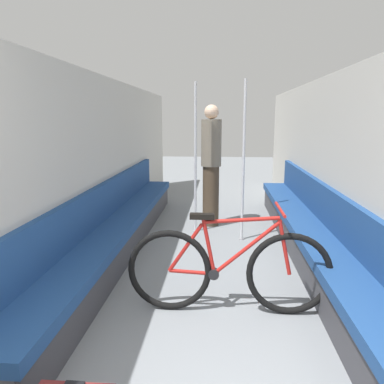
# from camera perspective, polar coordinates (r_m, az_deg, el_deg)

# --- Properties ---
(wall_left) EXTENTS (0.10, 9.83, 2.12)m
(wall_left) POSITION_cam_1_polar(r_m,az_deg,el_deg) (4.44, -15.08, 3.64)
(wall_left) COLOR beige
(wall_left) RESTS_ON ground
(wall_right) EXTENTS (0.10, 9.83, 2.12)m
(wall_right) POSITION_cam_1_polar(r_m,az_deg,el_deg) (4.38, 21.66, 3.14)
(wall_right) COLOR beige
(wall_right) RESTS_ON ground
(bench_seat_row_left) EXTENTS (0.45, 5.40, 0.85)m
(bench_seat_row_left) POSITION_cam_1_polar(r_m,az_deg,el_deg) (4.64, -11.22, -5.70)
(bench_seat_row_left) COLOR #3D3D42
(bench_seat_row_left) RESTS_ON ground
(bench_seat_row_right) EXTENTS (0.45, 5.40, 0.85)m
(bench_seat_row_right) POSITION_cam_1_polar(r_m,az_deg,el_deg) (4.60, 17.57, -6.19)
(bench_seat_row_right) COLOR #3D3D42
(bench_seat_row_right) RESTS_ON ground
(bicycle) EXTENTS (1.70, 0.46, 0.91)m
(bicycle) POSITION_cam_1_polar(r_m,az_deg,el_deg) (3.19, 5.58, -11.74)
(bicycle) COLOR black
(bicycle) RESTS_ON ground
(grab_pole_near) EXTENTS (0.08, 0.08, 2.10)m
(grab_pole_near) POSITION_cam_1_polar(r_m,az_deg,el_deg) (5.26, 0.51, 4.73)
(grab_pole_near) COLOR gray
(grab_pole_near) RESTS_ON ground
(grab_pole_far) EXTENTS (0.08, 0.08, 2.10)m
(grab_pole_far) POSITION_cam_1_polar(r_m,az_deg,el_deg) (4.93, 7.84, 4.20)
(grab_pole_far) COLOR gray
(grab_pole_far) RESTS_ON ground
(passenger_standing) EXTENTS (0.30, 0.30, 1.81)m
(passenger_standing) POSITION_cam_1_polar(r_m,az_deg,el_deg) (5.61, 2.92, 4.26)
(passenger_standing) COLOR #473828
(passenger_standing) RESTS_ON ground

